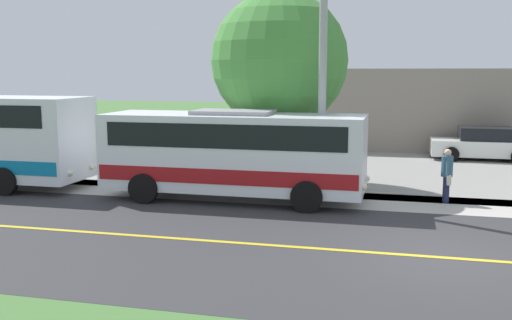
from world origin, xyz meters
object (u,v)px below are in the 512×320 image
(shuttle_bus_front, at_px, (234,150))
(street_light_pole, at_px, (322,55))
(pedestrian_with_bags, at_px, (447,174))
(tree_curbside, at_px, (279,61))
(parked_car_near, at_px, (484,144))
(commercial_building, at_px, (416,106))

(shuttle_bus_front, relative_size, street_light_pole, 1.01)
(pedestrian_with_bags, xyz_separation_m, tree_curbside, (-1.76, -5.50, 3.40))
(street_light_pole, xyz_separation_m, parked_car_near, (-10.17, 5.92, -3.68))
(parked_car_near, height_order, commercial_building, commercial_building)
(tree_curbside, relative_size, commercial_building, 0.41)
(street_light_pole, distance_m, tree_curbside, 3.10)
(tree_curbside, bearing_deg, street_light_pole, 35.46)
(pedestrian_with_bags, relative_size, parked_car_near, 0.37)
(parked_car_near, xyz_separation_m, tree_curbside, (7.65, -7.72, 3.57))
(pedestrian_with_bags, bearing_deg, shuttle_bus_front, -79.75)
(pedestrian_with_bags, bearing_deg, street_light_pole, -78.26)
(shuttle_bus_front, height_order, street_light_pole, street_light_pole)
(shuttle_bus_front, height_order, tree_curbside, tree_curbside)
(shuttle_bus_front, distance_m, tree_curbside, 4.07)
(pedestrian_with_bags, height_order, tree_curbside, tree_curbside)
(street_light_pole, distance_m, commercial_building, 16.98)
(pedestrian_with_bags, height_order, commercial_building, commercial_building)
(shuttle_bus_front, xyz_separation_m, commercial_building, (-16.90, 5.70, 0.50))
(pedestrian_with_bags, xyz_separation_m, street_light_pole, (0.77, -3.70, 3.51))
(tree_curbside, bearing_deg, parked_car_near, 134.73)
(commercial_building, bearing_deg, shuttle_bus_front, -18.65)
(tree_curbside, height_order, commercial_building, tree_curbside)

